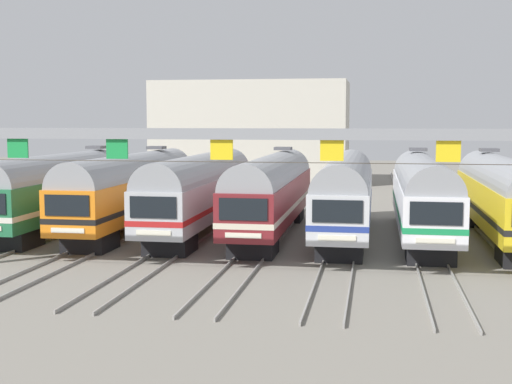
% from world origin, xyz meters
% --- Properties ---
extents(ground_plane, '(160.00, 160.00, 0.00)m').
position_xyz_m(ground_plane, '(0.00, 0.00, 0.00)').
color(ground_plane, gray).
extents(track_bed, '(27.46, 70.00, 0.15)m').
position_xyz_m(track_bed, '(-0.00, 17.00, 0.07)').
color(track_bed, gray).
rests_on(track_bed, ground).
extents(commuter_train_green, '(2.88, 18.06, 5.05)m').
position_xyz_m(commuter_train_green, '(-12.98, -0.00, 2.69)').
color(commuter_train_green, '#236B42').
rests_on(commuter_train_green, ground).
extents(commuter_train_orange, '(2.88, 18.06, 5.05)m').
position_xyz_m(commuter_train_orange, '(-8.65, -0.00, 2.69)').
color(commuter_train_orange, orange).
rests_on(commuter_train_orange, ground).
extents(commuter_train_stainless, '(2.88, 18.06, 4.77)m').
position_xyz_m(commuter_train_stainless, '(-4.33, -0.01, 2.69)').
color(commuter_train_stainless, '#B2B5BA').
rests_on(commuter_train_stainless, ground).
extents(commuter_train_maroon, '(2.88, 18.06, 5.05)m').
position_xyz_m(commuter_train_maroon, '(0.00, -0.00, 2.69)').
color(commuter_train_maroon, maroon).
rests_on(commuter_train_maroon, ground).
extents(commuter_train_silver, '(2.88, 18.06, 4.77)m').
position_xyz_m(commuter_train_silver, '(4.33, -0.01, 2.69)').
color(commuter_train_silver, silver).
rests_on(commuter_train_silver, ground).
extents(commuter_train_white, '(2.88, 18.06, 5.05)m').
position_xyz_m(commuter_train_white, '(8.65, -0.00, 2.69)').
color(commuter_train_white, white).
rests_on(commuter_train_white, ground).
extents(commuter_train_yellow, '(2.88, 18.06, 5.05)m').
position_xyz_m(commuter_train_yellow, '(12.98, -0.00, 2.69)').
color(commuter_train_yellow, gold).
rests_on(commuter_train_yellow, ground).
extents(catenary_gantry, '(31.20, 0.44, 6.97)m').
position_xyz_m(catenary_gantry, '(0.00, -13.50, 5.46)').
color(catenary_gantry, gray).
rests_on(catenary_gantry, ground).
extents(maintenance_building, '(20.59, 10.00, 10.94)m').
position_xyz_m(maintenance_building, '(-7.28, 34.62, 5.47)').
color(maintenance_building, beige).
rests_on(maintenance_building, ground).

